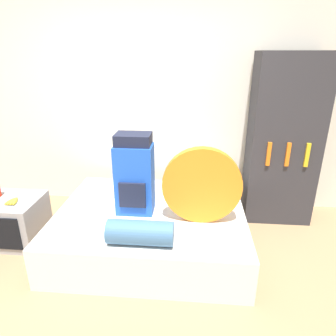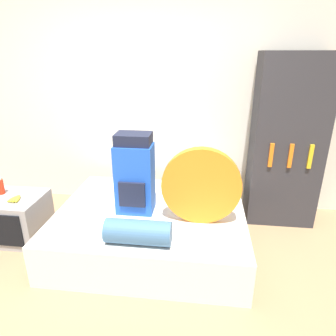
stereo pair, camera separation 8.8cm
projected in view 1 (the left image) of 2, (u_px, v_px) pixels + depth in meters
name	position (u px, v px, depth m)	size (l,w,h in m)	color
ground_plane	(116.00, 302.00, 2.37)	(16.00, 16.00, 0.00)	#997551
wall_back	(147.00, 101.00, 3.57)	(8.00, 0.05, 2.60)	silver
bed	(151.00, 227.00, 3.02)	(1.82, 1.48, 0.40)	silver
backpack	(135.00, 175.00, 2.80)	(0.35, 0.28, 0.77)	blue
tent_bag	(202.00, 186.00, 2.64)	(0.70, 0.09, 0.70)	orange
sleeping_roll	(140.00, 233.00, 2.40)	(0.54, 0.20, 0.20)	#3D668E
television	(10.00, 220.00, 3.08)	(0.64, 0.53, 0.47)	#939399
banana_bunch	(13.00, 201.00, 2.94)	(0.12, 0.16, 0.03)	yellow
bookshelf	(283.00, 141.00, 3.31)	(0.73, 0.46, 1.87)	#2D2D33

